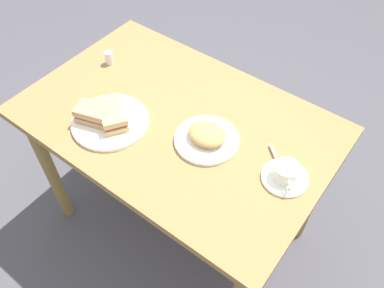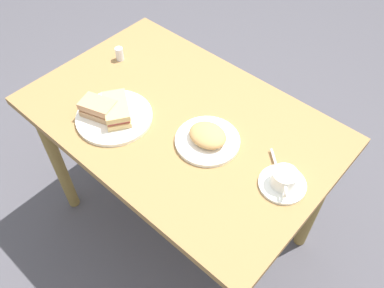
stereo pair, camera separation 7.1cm
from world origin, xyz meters
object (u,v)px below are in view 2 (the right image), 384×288
Objects in this scene: dining_table at (180,137)px; sandwich_back at (98,108)px; sandwich_front at (117,110)px; spoon at (276,164)px; salt_shaker at (119,54)px; coffee_saucer at (281,185)px; sandwich_plate at (114,117)px; side_plate at (207,141)px; coffee_cup at (283,179)px.

dining_table is 8.14× the size of sandwich_back.
sandwich_front is 0.58m from spoon.
salt_shaker reaches higher than dining_table.
sandwich_plate is at bearing 14.19° from coffee_saucer.
sandwich_front is 0.76× the size of side_plate.
sandwich_plate is at bearing 20.25° from spoon.
dining_table is at bearing -8.00° from side_plate.
sandwich_plate is (0.17, 0.16, 0.12)m from dining_table.
salt_shaker is (0.85, -0.09, 0.02)m from coffee_saucer.
salt_shaker is at bearing -11.21° from dining_table.
sandwich_plate is 4.93× the size of salt_shaker.
sandwich_plate is 0.06m from sandwich_back.
coffee_cup reaches higher than salt_shaker.
coffee_cup is 0.42× the size of side_plate.
side_plate is 3.99× the size of salt_shaker.
coffee_cup is (-0.66, -0.18, -0.00)m from sandwich_back.
coffee_saucer reaches higher than dining_table.
sandwich_back is 0.40m from side_plate.
side_plate is at bearing 169.65° from salt_shaker.
sandwich_plate reaches higher than coffee_saucer.
dining_table is at bearing -137.09° from sandwich_plate.
salt_shaker is at bearing -53.82° from sandwich_back.
salt_shaker is at bearing -5.84° from coffee_cup.
sandwich_front is 1.23× the size of sandwich_back.
spoon is at bearing -160.45° from sandwich_front.
sandwich_plate is 0.63m from coffee_cup.
sandwich_front reaches higher than side_plate.
coffee_cup is (-0.44, 0.01, 0.15)m from dining_table.
dining_table is 0.32m from sandwich_back.
spoon reaches higher than dining_table.
salt_shaker is at bearing -45.02° from sandwich_plate.
side_plate reaches higher than dining_table.
side_plate is (0.29, 0.02, -0.03)m from coffee_cup.
sandwich_plate is at bearing 134.98° from salt_shaker.
sandwich_plate reaches higher than dining_table.
salt_shaker is at bearing -5.77° from coffee_saucer.
dining_table is 6.61× the size of sandwich_front.
coffee_saucer is at bearing -164.29° from sandwich_back.
coffee_cup is at bearing 137.74° from spoon.
sandwich_back is at bearing 41.35° from dining_table.
coffee_saucer is 0.03m from coffee_cup.
coffee_cup is at bearing -165.94° from sandwich_plate.
sandwich_plate is at bearing 52.79° from sandwich_front.
dining_table is 5.05× the size of side_plate.
sandwich_plate is 0.59m from spoon.
spoon is 0.80m from salt_shaker.
sandwich_plate is 0.04m from sandwich_front.
sandwich_plate is 2.94× the size of coffee_cup.
spoon is 0.36× the size of side_plate.
sandwich_front is 0.34m from salt_shaker.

